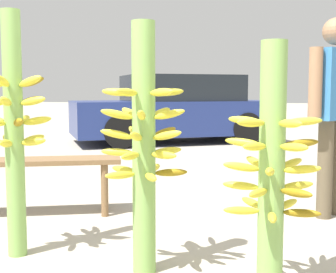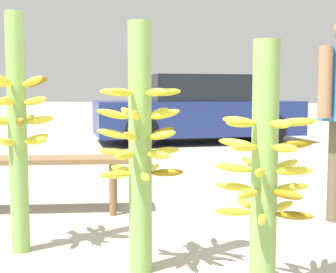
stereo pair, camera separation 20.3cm
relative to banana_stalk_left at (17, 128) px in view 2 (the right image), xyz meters
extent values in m
cylinder|color=#7AA851|center=(0.00, 0.00, -0.04)|extent=(0.12, 0.12, 1.53)
ellipsoid|color=olive|center=(0.07, 0.12, 0.29)|extent=(0.14, 0.18, 0.10)
ellipsoid|color=gold|center=(-0.09, 0.11, 0.29)|extent=(0.15, 0.17, 0.10)
ellipsoid|color=gold|center=(0.01, -0.14, 0.29)|extent=(0.06, 0.18, 0.10)
ellipsoid|color=gold|center=(0.13, -0.03, 0.29)|extent=(0.19, 0.09, 0.10)
ellipsoid|color=gold|center=(0.14, -0.02, 0.17)|extent=(0.19, 0.07, 0.08)
ellipsoid|color=olive|center=(0.06, 0.13, 0.17)|extent=(0.12, 0.18, 0.08)
ellipsoid|color=gold|center=(-0.10, 0.10, 0.17)|extent=(0.16, 0.16, 0.08)
ellipsoid|color=gold|center=(0.03, -0.14, 0.17)|extent=(0.08, 0.19, 0.08)
ellipsoid|color=gold|center=(-0.14, 0.04, 0.05)|extent=(0.19, 0.09, 0.07)
ellipsoid|color=olive|center=(0.09, -0.11, 0.05)|extent=(0.15, 0.17, 0.07)
ellipsoid|color=gold|center=(0.13, 0.05, 0.05)|extent=(0.19, 0.11, 0.07)
ellipsoid|color=gold|center=(-0.01, 0.14, 0.05)|extent=(0.06, 0.18, 0.07)
ellipsoid|color=gold|center=(-0.10, 0.10, -0.08)|extent=(0.16, 0.16, 0.07)
ellipsoid|color=gold|center=(0.02, -0.14, -0.08)|extent=(0.07, 0.19, 0.07)
ellipsoid|color=gold|center=(0.14, -0.02, -0.08)|extent=(0.19, 0.07, 0.07)
ellipsoid|color=gold|center=(0.06, 0.13, -0.08)|extent=(0.12, 0.18, 0.07)
cylinder|color=#7AA851|center=(0.86, -0.13, -0.09)|extent=(0.13, 0.13, 1.43)
ellipsoid|color=gold|center=(0.98, -0.22, 0.23)|extent=(0.17, 0.15, 0.05)
ellipsoid|color=gold|center=(0.99, -0.04, 0.23)|extent=(0.18, 0.14, 0.05)
ellipsoid|color=gold|center=(0.82, 0.02, 0.23)|extent=(0.09, 0.19, 0.05)
ellipsoid|color=gold|center=(0.71, -0.12, 0.23)|extent=(0.19, 0.05, 0.05)
ellipsoid|color=gold|center=(0.80, -0.27, 0.23)|extent=(0.11, 0.19, 0.05)
ellipsoid|color=gold|center=(1.01, -0.15, 0.11)|extent=(0.19, 0.07, 0.08)
ellipsoid|color=gold|center=(0.93, 0.01, 0.11)|extent=(0.12, 0.19, 0.08)
ellipsoid|color=gold|center=(0.75, -0.02, 0.11)|extent=(0.16, 0.16, 0.08)
ellipsoid|color=gold|center=(0.72, -0.20, 0.11)|extent=(0.19, 0.12, 0.08)
ellipsoid|color=gold|center=(0.88, -0.28, 0.11)|extent=(0.07, 0.19, 0.08)
ellipsoid|color=olive|center=(0.95, -0.01, -0.01)|extent=(0.15, 0.18, 0.08)
ellipsoid|color=gold|center=(0.77, 0.00, -0.01)|extent=(0.14, 0.18, 0.08)
ellipsoid|color=gold|center=(0.71, -0.17, -0.01)|extent=(0.19, 0.09, 0.08)
ellipsoid|color=gold|center=(0.85, -0.28, -0.01)|extent=(0.05, 0.19, 0.08)
ellipsoid|color=gold|center=(1.00, -0.18, -0.01)|extent=(0.19, 0.11, 0.08)
ellipsoid|color=gold|center=(0.98, -0.03, -0.11)|extent=(0.17, 0.15, 0.05)
ellipsoid|color=gold|center=(0.80, 0.02, -0.11)|extent=(0.11, 0.19, 0.05)
ellipsoid|color=gold|center=(0.71, -0.14, -0.11)|extent=(0.19, 0.05, 0.05)
ellipsoid|color=gold|center=(0.82, -0.28, -0.11)|extent=(0.09, 0.19, 0.05)
ellipsoid|color=gold|center=(0.99, -0.21, -0.11)|extent=(0.18, 0.14, 0.05)
ellipsoid|color=gold|center=(0.75, -0.24, -0.23)|extent=(0.16, 0.16, 0.05)
ellipsoid|color=gold|center=(0.93, -0.26, -0.23)|extent=(0.12, 0.19, 0.05)
ellipsoid|color=olive|center=(1.01, -0.10, -0.23)|extent=(0.19, 0.07, 0.05)
ellipsoid|color=gold|center=(0.88, 0.03, -0.23)|extent=(0.07, 0.19, 0.05)
ellipsoid|color=gold|center=(0.72, -0.06, -0.23)|extent=(0.19, 0.12, 0.05)
cylinder|color=#7AA851|center=(1.56, -0.31, -0.16)|extent=(0.13, 0.13, 1.29)
ellipsoid|color=gold|center=(1.42, -0.24, 0.08)|extent=(0.19, 0.12, 0.05)
ellipsoid|color=gold|center=(1.45, -0.42, 0.08)|extent=(0.16, 0.17, 0.05)
ellipsoid|color=gold|center=(1.63, -0.44, 0.08)|extent=(0.13, 0.19, 0.05)
ellipsoid|color=gold|center=(1.71, -0.28, 0.08)|extent=(0.19, 0.08, 0.05)
ellipsoid|color=gold|center=(1.58, -0.16, 0.08)|extent=(0.06, 0.19, 0.05)
ellipsoid|color=gold|center=(1.47, -0.44, -0.03)|extent=(0.14, 0.18, 0.05)
ellipsoid|color=gold|center=(1.65, -0.43, -0.03)|extent=(0.15, 0.17, 0.05)
ellipsoid|color=olive|center=(1.70, -0.26, -0.03)|extent=(0.19, 0.10, 0.05)
ellipsoid|color=olive|center=(1.55, -0.16, -0.03)|extent=(0.05, 0.19, 0.05)
ellipsoid|color=gold|center=(1.41, -0.27, -0.03)|extent=(0.19, 0.09, 0.05)
ellipsoid|color=gold|center=(1.70, -0.37, -0.14)|extent=(0.19, 0.11, 0.07)
ellipsoid|color=gold|center=(1.66, -0.19, -0.14)|extent=(0.16, 0.17, 0.07)
ellipsoid|color=gold|center=(1.48, -0.18, -0.14)|extent=(0.13, 0.18, 0.07)
ellipsoid|color=gold|center=(1.41, -0.34, -0.14)|extent=(0.19, 0.08, 0.07)
ellipsoid|color=gold|center=(1.54, -0.46, -0.14)|extent=(0.06, 0.19, 0.07)
ellipsoid|color=gold|center=(1.69, -0.23, -0.25)|extent=(0.18, 0.13, 0.05)
ellipsoid|color=gold|center=(1.53, -0.16, -0.25)|extent=(0.08, 0.19, 0.05)
ellipsoid|color=gold|center=(1.41, -0.29, -0.25)|extent=(0.19, 0.06, 0.05)
ellipsoid|color=gold|center=(1.49, -0.45, -0.25)|extent=(0.12, 0.19, 0.05)
ellipsoid|color=olive|center=(1.67, -0.41, -0.25)|extent=(0.17, 0.16, 0.05)
ellipsoid|color=gold|center=(1.41, -0.36, -0.36)|extent=(0.19, 0.10, 0.05)
ellipsoid|color=gold|center=(1.56, -0.46, -0.36)|extent=(0.04, 0.19, 0.05)
ellipsoid|color=olive|center=(1.70, -0.35, -0.36)|extent=(0.19, 0.10, 0.05)
ellipsoid|color=gold|center=(1.65, -0.18, -0.36)|extent=(0.14, 0.18, 0.05)
ellipsoid|color=gold|center=(1.47, -0.19, -0.36)|extent=(0.15, 0.18, 0.05)
cylinder|color=brown|center=(2.05, 1.26, -0.40)|extent=(0.17, 0.17, 0.81)
cylinder|color=#936B4C|center=(1.94, 1.12, 0.30)|extent=(0.15, 0.15, 0.54)
cube|color=brown|center=(-0.36, 0.90, -0.35)|extent=(1.53, 0.79, 0.04)
cylinder|color=brown|center=(0.18, 1.21, -0.59)|extent=(0.06, 0.06, 0.44)
cylinder|color=brown|center=(0.26, 0.99, -0.59)|extent=(0.06, 0.06, 0.44)
cube|color=navy|center=(-0.14, 6.74, -0.30)|extent=(4.41, 3.40, 0.67)
cube|color=black|center=(0.00, 6.82, 0.30)|extent=(2.72, 2.44, 0.52)
cylinder|color=black|center=(-0.90, 5.47, -0.49)|extent=(0.65, 0.46, 0.62)
cylinder|color=black|center=(-1.62, 6.87, -0.49)|extent=(0.65, 0.46, 0.62)
cylinder|color=black|center=(1.34, 6.62, -0.49)|extent=(0.65, 0.46, 0.62)
cylinder|color=black|center=(0.62, 8.02, -0.49)|extent=(0.65, 0.46, 0.62)
camera|label=1|loc=(1.46, -2.68, 0.23)|focal=50.00mm
camera|label=2|loc=(1.66, -2.63, 0.23)|focal=50.00mm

